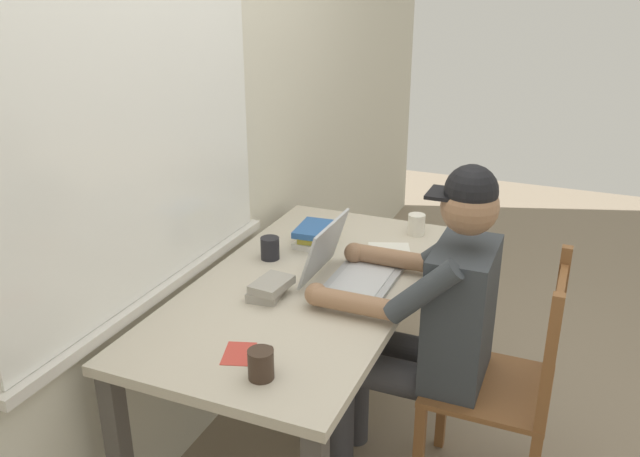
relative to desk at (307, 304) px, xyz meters
The scene contains 14 objects.
ground_plane 0.66m from the desk, ahead, with size 8.00×8.00×0.00m, color gray.
back_wall 0.79m from the desk, 90.92° to the left, with size 6.00×0.08×2.60m.
desk is the anchor object (origin of this frame).
seated_person 0.46m from the desk, 86.68° to the right, with size 0.50×0.60×1.26m.
wooden_chair 0.77m from the desk, 87.94° to the right, with size 0.42×0.42×0.96m.
laptop 0.21m from the desk, 63.54° to the right, with size 0.33×0.30×0.23m.
computer_mouse 0.37m from the desk, 30.25° to the right, with size 0.06×0.10×0.03m, color #ADAFB2.
coffee_mug_white 0.68m from the desk, 22.05° to the right, with size 0.11×0.07×0.09m.
coffee_mug_dark 0.63m from the desk, 168.12° to the right, with size 0.11×0.07×0.09m.
coffee_mug_spare 0.30m from the desk, 57.21° to the left, with size 0.11×0.08×0.09m.
book_stack_main 0.21m from the desk, 153.03° to the left, with size 0.17×0.14×0.06m.
book_stack_side 0.39m from the desk, 18.63° to the left, with size 0.22×0.15×0.08m.
paper_pile_near_laptop 0.42m from the desk, 31.77° to the right, with size 0.25×0.17×0.01m, color silver.
landscape_photo_print 0.53m from the desk, behind, with size 0.13×0.09×0.00m, color #C63D33.
Camera 1 is at (-2.01, -0.90, 1.84)m, focal length 37.01 mm.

